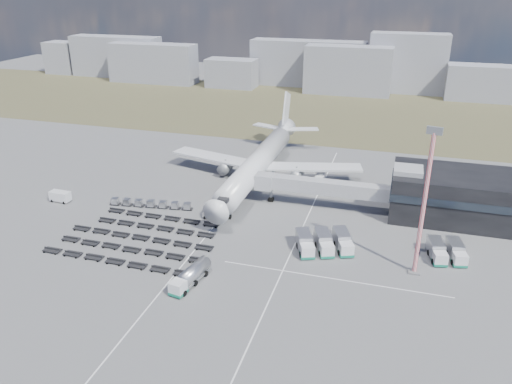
# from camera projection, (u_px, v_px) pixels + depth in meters

# --- Properties ---
(ground) EXTENTS (420.00, 420.00, 0.00)m
(ground) POSITION_uv_depth(u_px,v_px,m) (215.00, 238.00, 100.35)
(ground) COLOR #565659
(ground) RESTS_ON ground
(grass_strip) EXTENTS (420.00, 90.00, 0.01)m
(grass_strip) POSITION_uv_depth(u_px,v_px,m) (314.00, 110.00, 197.18)
(grass_strip) COLOR #4C4B2D
(grass_strip) RESTS_ON ground
(lane_markings) EXTENTS (47.12, 110.00, 0.01)m
(lane_markings) POSITION_uv_depth(u_px,v_px,m) (266.00, 238.00, 100.43)
(lane_markings) COLOR silver
(lane_markings) RESTS_ON ground
(terminal) EXTENTS (30.40, 16.40, 11.00)m
(terminal) POSITION_uv_depth(u_px,v_px,m) (463.00, 195.00, 106.87)
(terminal) COLOR black
(terminal) RESTS_ON ground
(jet_bridge) EXTENTS (30.30, 3.80, 7.05)m
(jet_bridge) POSITION_uv_depth(u_px,v_px,m) (313.00, 186.00, 112.17)
(jet_bridge) COLOR #939399
(jet_bridge) RESTS_ON ground
(airliner) EXTENTS (51.59, 64.53, 17.62)m
(airliner) POSITION_uv_depth(u_px,v_px,m) (260.00, 161.00, 126.75)
(airliner) COLOR silver
(airliner) RESTS_ON ground
(skyline) EXTENTS (310.83, 25.79, 25.87)m
(skyline) POSITION_uv_depth(u_px,v_px,m) (305.00, 67.00, 231.62)
(skyline) COLOR gray
(skyline) RESTS_ON ground
(fuel_tanker) EXTENTS (4.14, 9.93, 3.12)m
(fuel_tanker) POSITION_uv_depth(u_px,v_px,m) (190.00, 276.00, 84.72)
(fuel_tanker) COLOR silver
(fuel_tanker) RESTS_ON ground
(pushback_tug) EXTENTS (3.42, 2.37, 1.43)m
(pushback_tug) POSITION_uv_depth(u_px,v_px,m) (211.00, 216.00, 108.15)
(pushback_tug) COLOR silver
(pushback_tug) RESTS_ON ground
(utility_van) EXTENTS (4.89, 2.40, 2.52)m
(utility_van) POSITION_uv_depth(u_px,v_px,m) (60.00, 197.00, 116.13)
(utility_van) COLOR silver
(utility_van) RESTS_ON ground
(catering_truck) EXTENTS (2.31, 5.48, 2.50)m
(catering_truck) POSITION_uv_depth(u_px,v_px,m) (319.00, 180.00, 125.33)
(catering_truck) COLOR silver
(catering_truck) RESTS_ON ground
(service_trucks_near) EXTENTS (12.06, 10.68, 3.04)m
(service_trucks_near) POSITION_uv_depth(u_px,v_px,m) (324.00, 242.00, 95.32)
(service_trucks_near) COLOR silver
(service_trucks_near) RESTS_ON ground
(service_trucks_far) EXTENTS (7.27, 8.18, 2.87)m
(service_trucks_far) POSITION_uv_depth(u_px,v_px,m) (447.00, 251.00, 92.40)
(service_trucks_far) COLOR silver
(service_trucks_far) RESTS_ON ground
(uld_row) EXTENTS (19.54, 3.88, 1.51)m
(uld_row) POSITION_uv_depth(u_px,v_px,m) (151.00, 204.00, 113.35)
(uld_row) COLOR black
(uld_row) RESTS_ON ground
(baggage_dollies) EXTENTS (32.03, 21.06, 0.82)m
(baggage_dollies) POSITION_uv_depth(u_px,v_px,m) (140.00, 238.00, 99.50)
(baggage_dollies) COLOR black
(baggage_dollies) RESTS_ON ground
(floodlight_mast) EXTENTS (2.55, 2.06, 26.70)m
(floodlight_mast) POSITION_uv_depth(u_px,v_px,m) (424.00, 204.00, 83.37)
(floodlight_mast) COLOR red
(floodlight_mast) RESTS_ON ground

